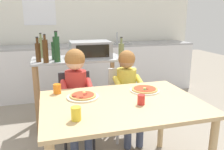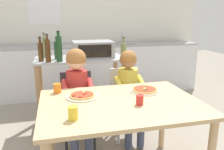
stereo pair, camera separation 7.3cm
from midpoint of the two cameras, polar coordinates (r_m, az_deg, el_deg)
The scene contains 21 objects.
ground_plane at distance 3.21m, azimuth -2.95°, elevation -11.92°, with size 11.29×11.29×0.00m, color gray.
back_wall_tiled at distance 4.61m, azimuth -7.47°, elevation 13.46°, with size 4.77×0.14×2.70m.
kitchen_counter at distance 4.31m, azimuth -6.41°, elevation 1.39°, with size 4.29×0.60×1.11m.
kitchen_island_cart at distance 3.03m, azimuth -6.96°, elevation -1.40°, with size 1.12×0.53×0.90m.
toaster_oven at distance 2.99m, azimuth -4.06°, elevation 6.35°, with size 0.50×0.36×0.20m.
bottle_slim_sauce at distance 2.81m, azimuth -16.43°, elevation 5.62°, with size 0.06×0.06×0.29m.
bottle_clear_vinegar at distance 3.06m, azimuth -15.61°, elevation 6.64°, with size 0.05×0.05×0.31m.
bottle_squat_spirits at distance 2.85m, azimuth 3.57°, elevation 5.98°, with size 0.07×0.07×0.27m.
bottle_brown_beer at distance 2.93m, azimuth -12.67°, elevation 6.06°, with size 0.07×0.07×0.27m.
bottle_tall_green_wine at distance 2.75m, azimuth -12.17°, elevation 6.44°, with size 0.07×0.07×0.35m.
bottle_dark_olive_oil at distance 2.73m, azimuth -14.78°, elevation 5.87°, with size 0.06×0.06×0.32m.
dining_table at distance 1.94m, azimuth 3.23°, elevation -9.28°, with size 1.29×0.93×0.74m.
dining_chair_left at distance 2.61m, azimuth -7.72°, elevation -6.93°, with size 0.36×0.36×0.81m.
dining_chair_right at distance 2.77m, azimuth 4.22°, elevation -5.54°, with size 0.36×0.36×0.81m.
child_in_red_shirt at distance 2.43m, azimuth -7.60°, elevation -2.84°, with size 0.32×0.42×1.08m.
child_in_yellow_shirt at distance 2.60m, azimuth 5.11°, elevation -2.53°, with size 0.32×0.42×1.03m.
pizza_plate_cream at distance 2.01m, azimuth -6.29°, elevation -5.11°, with size 0.28×0.28×0.03m.
pizza_plate_white at distance 2.17m, azimuth 9.01°, elevation -3.69°, with size 0.27×0.27×0.03m.
drinking_cup_red at distance 1.85m, azimuth 7.95°, elevation -6.10°, with size 0.06×0.06×0.08m, color red.
drinking_cup_orange at distance 2.15m, azimuth -12.35°, elevation -3.19°, with size 0.07×0.07×0.09m, color orange.
drinking_cup_yellow at distance 1.59m, azimuth -8.26°, elevation -9.24°, with size 0.07×0.07×0.09m, color yellow.
Camera 2 is at (-0.49, -1.70, 1.43)m, focal length 37.22 mm.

